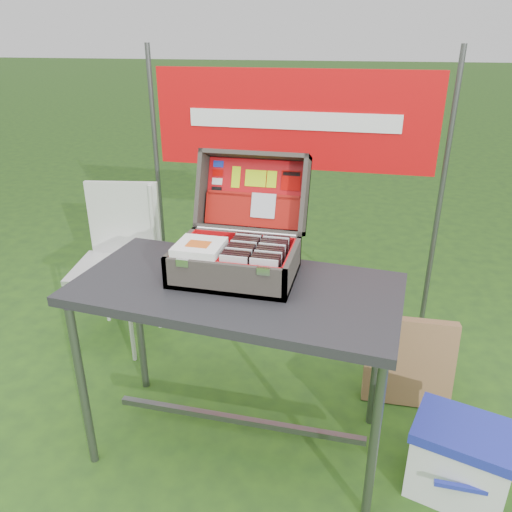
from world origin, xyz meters
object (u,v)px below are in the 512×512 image
(table, at_px, (237,368))
(cardboard_box, at_px, (409,362))
(cooler, at_px, (459,460))
(suitcase, at_px, (238,222))
(chair, at_px, (112,270))

(table, xyz_separation_m, cardboard_box, (0.76, 0.48, -0.18))
(cooler, relative_size, cardboard_box, 0.82)
(table, height_order, cardboard_box, table)
(table, height_order, suitcase, suitcase)
(table, bearing_deg, cardboard_box, 37.13)
(suitcase, xyz_separation_m, chair, (-0.92, 0.52, -0.56))
(suitcase, height_order, cardboard_box, suitcase)
(cardboard_box, bearing_deg, table, -149.59)
(cooler, bearing_deg, chair, 175.19)
(chair, relative_size, cardboard_box, 2.08)
(table, xyz_separation_m, chair, (-0.94, 0.65, 0.07))
(table, distance_m, cardboard_box, 0.92)
(cooler, bearing_deg, table, -167.83)
(suitcase, height_order, chair, suitcase)
(table, height_order, cooler, table)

